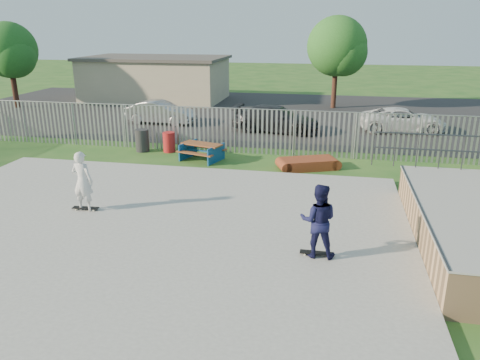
% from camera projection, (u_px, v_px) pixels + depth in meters
% --- Properties ---
extents(ground, '(120.00, 120.00, 0.00)m').
position_uv_depth(ground, '(132.00, 235.00, 12.80)').
color(ground, '#22561D').
rests_on(ground, ground).
extents(concrete_slab, '(15.00, 12.00, 0.15)m').
position_uv_depth(concrete_slab, '(132.00, 232.00, 12.78)').
color(concrete_slab, gray).
rests_on(concrete_slab, ground).
extents(fence, '(26.04, 16.02, 2.00)m').
position_uv_depth(fence, '(210.00, 157.00, 16.57)').
color(fence, gray).
rests_on(fence, ground).
extents(picnic_table, '(2.05, 1.85, 0.72)m').
position_uv_depth(picnic_table, '(202.00, 152.00, 19.76)').
color(picnic_table, brown).
rests_on(picnic_table, ground).
extents(funbox, '(2.28, 1.73, 0.41)m').
position_uv_depth(funbox, '(308.00, 164.00, 18.61)').
color(funbox, maroon).
rests_on(funbox, ground).
extents(trash_bin_red, '(0.54, 0.54, 0.90)m').
position_uv_depth(trash_bin_red, '(169.00, 142.00, 21.00)').
color(trash_bin_red, '#A7191A').
rests_on(trash_bin_red, ground).
extents(trash_bin_grey, '(0.60, 0.60, 1.00)m').
position_uv_depth(trash_bin_grey, '(142.00, 140.00, 21.08)').
color(trash_bin_grey, '#252527').
rests_on(trash_bin_grey, ground).
extents(parking_lot, '(40.00, 18.00, 0.02)m').
position_uv_depth(parking_lot, '(251.00, 113.00, 30.48)').
color(parking_lot, black).
rests_on(parking_lot, ground).
extents(car_silver, '(4.03, 1.60, 1.30)m').
position_uv_depth(car_silver, '(160.00, 112.00, 26.88)').
color(car_silver, '#A0A0A4').
rests_on(car_silver, parking_lot).
extents(car_dark, '(4.88, 2.46, 1.36)m').
position_uv_depth(car_dark, '(276.00, 119.00, 24.82)').
color(car_dark, '#222327').
rests_on(car_dark, parking_lot).
extents(car_white, '(4.61, 2.38, 1.24)m').
position_uv_depth(car_white, '(403.00, 120.00, 24.88)').
color(car_white, white).
rests_on(car_white, parking_lot).
extents(building, '(10.40, 6.40, 3.20)m').
position_uv_depth(building, '(156.00, 78.00, 35.16)').
color(building, '#B3A88A').
rests_on(building, ground).
extents(tree_left, '(3.69, 3.69, 5.70)m').
position_uv_depth(tree_left, '(9.00, 50.00, 31.18)').
color(tree_left, '#3A1F17').
rests_on(tree_left, ground).
extents(tree_mid, '(3.94, 3.94, 6.07)m').
position_uv_depth(tree_mid, '(337.00, 46.00, 30.90)').
color(tree_mid, '#45271B').
rests_on(tree_mid, ground).
extents(skateboard_a, '(0.80, 0.21, 0.08)m').
position_uv_depth(skateboard_a, '(316.00, 254.00, 11.34)').
color(skateboard_a, black).
rests_on(skateboard_a, concrete_slab).
extents(skateboard_b, '(0.81, 0.26, 0.08)m').
position_uv_depth(skateboard_b, '(86.00, 209.00, 14.12)').
color(skateboard_b, black).
rests_on(skateboard_b, concrete_slab).
extents(skater_navy, '(0.89, 0.70, 1.82)m').
position_uv_depth(skater_navy, '(318.00, 221.00, 11.07)').
color(skater_navy, '#121339').
rests_on(skater_navy, concrete_slab).
extents(skater_white, '(0.71, 0.50, 1.82)m').
position_uv_depth(skater_white, '(83.00, 181.00, 13.85)').
color(skater_white, silver).
rests_on(skater_white, concrete_slab).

